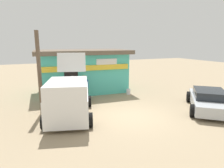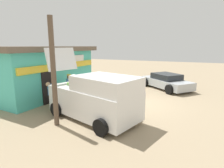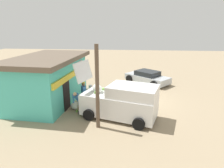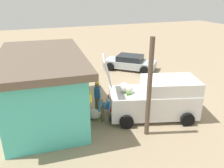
{
  "view_description": "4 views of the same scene",
  "coord_description": "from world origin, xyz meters",
  "views": [
    {
      "loc": [
        -4.9,
        -8.4,
        3.72
      ],
      "look_at": [
        -0.22,
        2.17,
        1.29
      ],
      "focal_mm": 31.69,
      "sensor_mm": 36.0,
      "label": 1
    },
    {
      "loc": [
        -9.75,
        -2.68,
        3.21
      ],
      "look_at": [
        0.52,
        1.93,
        0.85
      ],
      "focal_mm": 29.17,
      "sensor_mm": 36.0,
      "label": 2
    },
    {
      "loc": [
        -13.38,
        0.69,
        5.13
      ],
      "look_at": [
        0.47,
        2.02,
        0.97
      ],
      "focal_mm": 31.35,
      "sensor_mm": 36.0,
      "label": 3
    },
    {
      "loc": [
        -11.74,
        6.81,
        5.88
      ],
      "look_at": [
        -0.38,
        2.46,
        0.95
      ],
      "focal_mm": 36.54,
      "sensor_mm": 36.0,
      "label": 4
    }
  ],
  "objects": [
    {
      "name": "utility_pole",
      "position": [
        -4.25,
        2.3,
        2.16
      ],
      "size": [
        0.2,
        0.2,
        4.32
      ],
      "primitive_type": "cylinder",
      "color": "brown",
      "rests_on": "ground_plane"
    },
    {
      "name": "unloaded_banana_pile",
      "position": [
        -2.14,
        4.08,
        0.22
      ],
      "size": [
        0.91,
        0.92,
        0.48
      ],
      "color": "silver",
      "rests_on": "ground_plane"
    },
    {
      "name": "ground_plane",
      "position": [
        0.0,
        0.0,
        0.0
      ],
      "size": [
        60.0,
        60.0,
        0.0
      ],
      "primitive_type": "plane",
      "color": "#9E896B"
    },
    {
      "name": "vendor_standing",
      "position": [
        -1.49,
        3.7,
        0.93
      ],
      "size": [
        0.57,
        0.38,
        1.64
      ],
      "color": "#726047",
      "rests_on": "ground_plane"
    },
    {
      "name": "storefront_bar",
      "position": [
        -0.88,
        6.23,
        1.63
      ],
      "size": [
        7.15,
        4.39,
        3.18
      ],
      "color": "#4CC6B7",
      "rests_on": "ground_plane"
    },
    {
      "name": "parked_sedan",
      "position": [
        4.33,
        -0.89,
        0.56
      ],
      "size": [
        3.98,
        4.22,
        1.16
      ],
      "color": "#B2B7BC",
      "rests_on": "ground_plane"
    },
    {
      "name": "paint_bucket",
      "position": [
        1.88,
        3.96,
        0.2
      ],
      "size": [
        0.31,
        0.31,
        0.39
      ],
      "primitive_type": "cylinder",
      "color": "silver",
      "rests_on": "ground_plane"
    },
    {
      "name": "customer_bending",
      "position": [
        -2.75,
        3.71,
        0.87
      ],
      "size": [
        0.71,
        0.66,
        1.45
      ],
      "color": "#726047",
      "rests_on": "ground_plane"
    },
    {
      "name": "delivery_van",
      "position": [
        -3.01,
        1.15,
        1.0
      ],
      "size": [
        3.14,
        4.88,
        3.13
      ],
      "color": "white",
      "rests_on": "ground_plane"
    }
  ]
}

